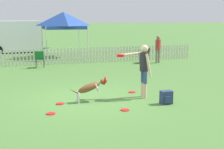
# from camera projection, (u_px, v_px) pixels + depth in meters

# --- Properties ---
(ground_plane) EXTENTS (240.00, 240.00, 0.00)m
(ground_plane) POSITION_uv_depth(u_px,v_px,m) (91.00, 99.00, 9.73)
(ground_plane) COLOR #4C7A38
(handler_person) EXTENTS (0.97, 0.67, 1.67)m
(handler_person) POSITION_uv_depth(u_px,v_px,m) (143.00, 65.00, 9.69)
(handler_person) COLOR beige
(handler_person) RESTS_ON ground_plane
(leaping_dog) EXTENTS (1.19, 0.26, 0.73)m
(leaping_dog) POSITION_uv_depth(u_px,v_px,m) (90.00, 87.00, 9.30)
(leaping_dog) COLOR brown
(leaping_dog) RESTS_ON ground_plane
(frisbee_near_handler) EXTENTS (0.24, 0.24, 0.02)m
(frisbee_near_handler) POSITION_uv_depth(u_px,v_px,m) (51.00, 114.00, 8.19)
(frisbee_near_handler) COLOR red
(frisbee_near_handler) RESTS_ON ground_plane
(frisbee_near_dog) EXTENTS (0.24, 0.24, 0.02)m
(frisbee_near_dog) POSITION_uv_depth(u_px,v_px,m) (125.00, 110.00, 8.51)
(frisbee_near_dog) COLOR red
(frisbee_near_dog) RESTS_ON ground_plane
(frisbee_midfield) EXTENTS (0.24, 0.24, 0.02)m
(frisbee_midfield) POSITION_uv_depth(u_px,v_px,m) (60.00, 104.00, 9.12)
(frisbee_midfield) COLOR red
(frisbee_midfield) RESTS_ON ground_plane
(frisbee_far_scatter) EXTENTS (0.24, 0.24, 0.02)m
(frisbee_far_scatter) POSITION_uv_depth(u_px,v_px,m) (132.00, 92.00, 10.53)
(frisbee_far_scatter) COLOR red
(frisbee_far_scatter) RESTS_ON ground_plane
(backpack_on_grass) EXTENTS (0.34, 0.27, 0.39)m
(backpack_on_grass) POSITION_uv_depth(u_px,v_px,m) (166.00, 97.00, 9.12)
(backpack_on_grass) COLOR navy
(backpack_on_grass) RESTS_ON ground_plane
(picket_fence) EXTENTS (16.24, 0.04, 0.86)m
(picket_fence) POSITION_uv_depth(u_px,v_px,m) (56.00, 56.00, 16.73)
(picket_fence) COLOR beige
(picket_fence) RESTS_ON ground_plane
(folding_chair_blue_left) EXTENTS (0.55, 0.56, 0.83)m
(folding_chair_blue_left) POSITION_uv_depth(u_px,v_px,m) (145.00, 54.00, 17.27)
(folding_chair_blue_left) COLOR #333338
(folding_chair_blue_left) RESTS_ON ground_plane
(folding_chair_center) EXTENTS (0.53, 0.55, 0.85)m
(folding_chair_center) POSITION_uv_depth(u_px,v_px,m) (40.00, 58.00, 15.54)
(folding_chair_center) COLOR #333338
(folding_chair_center) RESTS_ON ground_plane
(canopy_tent_main) EXTENTS (2.50, 2.50, 2.83)m
(canopy_tent_main) POSITION_uv_depth(u_px,v_px,m) (63.00, 20.00, 19.25)
(canopy_tent_main) COLOR silver
(canopy_tent_main) RESTS_ON ground_plane
(spectator_standing) EXTENTS (0.40, 0.27, 1.51)m
(spectator_standing) POSITION_uv_depth(u_px,v_px,m) (158.00, 47.00, 17.15)
(spectator_standing) COLOR #7A705B
(spectator_standing) RESTS_ON ground_plane
(equipment_trailer) EXTENTS (5.74, 2.84, 2.25)m
(equipment_trailer) POSITION_uv_depth(u_px,v_px,m) (4.00, 36.00, 21.78)
(equipment_trailer) COLOR white
(equipment_trailer) RESTS_ON ground_plane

